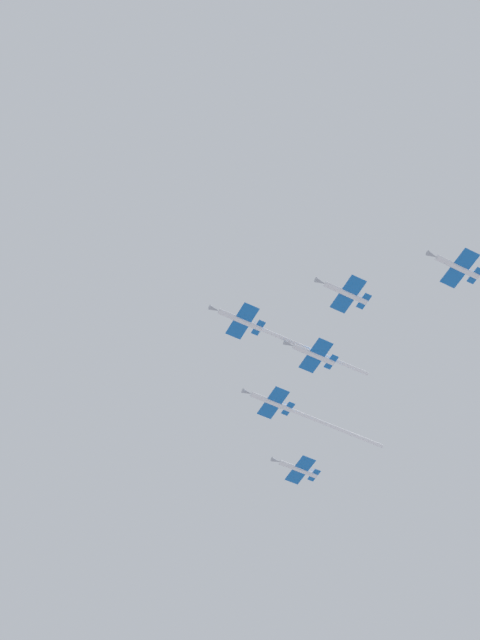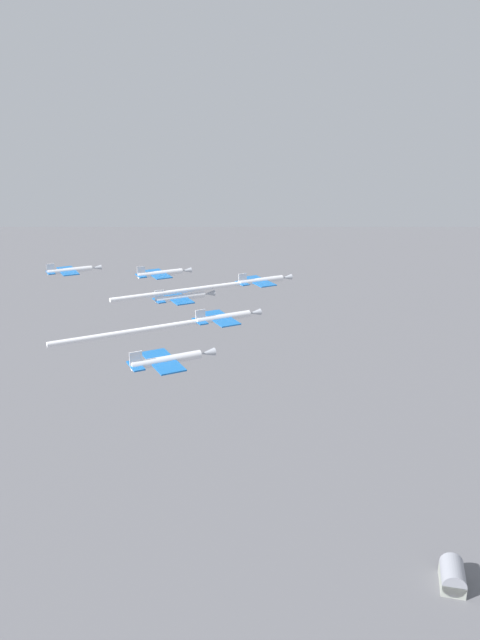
# 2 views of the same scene
# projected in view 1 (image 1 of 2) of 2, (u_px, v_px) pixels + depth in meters

# --- Properties ---
(jet_lead) EXTENTS (23.92, 26.59, 2.34)m
(jet_lead) POSITION_uv_depth(u_px,v_px,m) (272.00, 334.00, 170.98)
(jet_lead) COLOR white
(jet_port_inner) EXTENTS (9.07, 9.75, 2.34)m
(jet_port_inner) POSITION_uv_depth(u_px,v_px,m) (345.00, 293.00, 165.33)
(jet_port_inner) COLOR white
(jet_starboard_inner) EXTENTS (22.63, 25.15, 2.34)m
(jet_starboard_inner) POSITION_uv_depth(u_px,v_px,m) (298.00, 413.00, 181.41)
(jet_starboard_inner) COLOR white
(jet_port_outer) EXTENTS (9.07, 9.75, 2.34)m
(jet_port_outer) POSITION_uv_depth(u_px,v_px,m) (313.00, 354.00, 172.37)
(jet_port_outer) COLOR white
(jet_starboard_outer) EXTENTS (9.07, 9.75, 2.34)m
(jet_starboard_outer) POSITION_uv_depth(u_px,v_px,m) (456.00, 267.00, 160.95)
(jet_starboard_outer) COLOR white
(jet_center_rear) EXTENTS (9.07, 9.75, 2.34)m
(jet_center_rear) POSITION_uv_depth(u_px,v_px,m) (297.00, 469.00, 191.68)
(jet_center_rear) COLOR white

